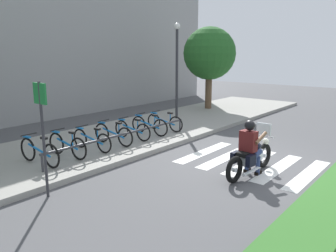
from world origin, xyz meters
TOP-DOWN VIEW (x-y plane):
  - ground_plane at (0.00, 0.00)m, footprint 48.00×48.00m
  - sidewalk at (0.00, 4.90)m, footprint 24.00×4.40m
  - crosswalk_stripe_0 at (0.20, -1.60)m, footprint 2.80×0.40m
  - crosswalk_stripe_1 at (0.20, -0.80)m, footprint 2.80×0.40m
  - crosswalk_stripe_2 at (0.20, 0.00)m, footprint 2.80×0.40m
  - crosswalk_stripe_3 at (0.20, 0.80)m, footprint 2.80×0.40m
  - crosswalk_stripe_4 at (0.20, 1.60)m, footprint 2.80×0.40m
  - motorcycle at (-0.74, -0.42)m, footprint 2.22×0.65m
  - rider at (-0.81, -0.41)m, footprint 0.64×0.56m
  - bicycle_0 at (-3.99, 4.11)m, footprint 0.48×1.71m
  - bicycle_1 at (-3.12, 4.11)m, footprint 0.48×1.63m
  - bicycle_2 at (-2.25, 4.11)m, footprint 0.48×1.67m
  - bicycle_3 at (-1.38, 4.11)m, footprint 0.48×1.69m
  - bicycle_4 at (-0.51, 4.11)m, footprint 0.48×1.60m
  - bicycle_5 at (0.36, 4.11)m, footprint 0.48×1.65m
  - bicycle_6 at (1.24, 4.11)m, footprint 0.48×1.65m
  - bike_rack at (-1.38, 3.55)m, footprint 5.83×0.07m
  - street_lamp at (3.53, 5.30)m, footprint 0.28×0.28m
  - street_sign at (-4.82, 2.40)m, footprint 0.06×0.44m
  - tree_near_rack at (6.81, 5.70)m, footprint 2.74×2.74m
  - building_backdrop at (0.00, 10.60)m, footprint 24.00×1.20m

SIDE VIEW (x-z plane):
  - ground_plane at x=0.00m, z-range 0.00..0.00m
  - crosswalk_stripe_0 at x=0.20m, z-range 0.00..0.01m
  - crosswalk_stripe_1 at x=0.20m, z-range 0.00..0.01m
  - crosswalk_stripe_2 at x=0.20m, z-range 0.00..0.01m
  - crosswalk_stripe_3 at x=0.20m, z-range 0.00..0.01m
  - crosswalk_stripe_4 at x=0.20m, z-range 0.00..0.01m
  - sidewalk at x=0.00m, z-range 0.00..0.15m
  - motorcycle at x=-0.74m, z-range -0.16..1.10m
  - bicycle_2 at x=-2.25m, z-range 0.12..0.86m
  - bicycle_6 at x=1.24m, z-range 0.12..0.86m
  - bicycle_4 at x=-0.51m, z-range 0.12..0.87m
  - bicycle_5 at x=0.36m, z-range 0.12..0.89m
  - bicycle_3 at x=-1.38m, z-range 0.12..0.90m
  - bicycle_1 at x=-3.12m, z-range 0.11..0.90m
  - bicycle_0 at x=-3.99m, z-range 0.11..0.92m
  - bike_rack at x=-1.38m, z-range 0.33..0.82m
  - rider at x=-0.81m, z-range 0.11..1.57m
  - street_sign at x=-4.82m, z-range 0.47..2.99m
  - street_lamp at x=3.53m, z-range 0.46..4.81m
  - tree_near_rack at x=6.81m, z-range 0.81..5.23m
  - building_backdrop at x=0.00m, z-range 0.00..7.85m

